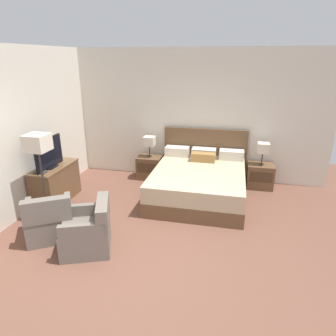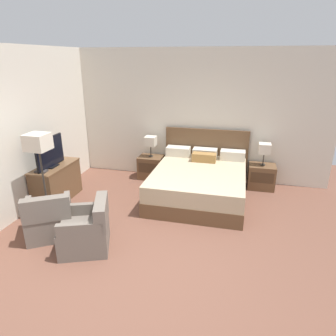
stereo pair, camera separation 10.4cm
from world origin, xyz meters
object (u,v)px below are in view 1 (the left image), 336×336
at_px(armchair_by_window, 50,221).
at_px(armchair_companion, 89,231).
at_px(bed, 199,182).
at_px(table_lamp_left, 149,141).
at_px(dresser, 56,183).
at_px(nightstand_right, 260,176).
at_px(floor_lamp, 38,149).
at_px(tv, 49,154).
at_px(nightstand_left, 150,167).
at_px(book_red_cover, 40,172).
at_px(table_lamp_right, 263,148).

xyz_separation_m(armchair_by_window, armchair_companion, (0.73, -0.16, 0.00)).
bearing_deg(armchair_companion, bed, 57.60).
distance_m(table_lamp_left, dresser, 2.20).
bearing_deg(nightstand_right, floor_lamp, -148.85).
distance_m(table_lamp_left, tv, 2.20).
relative_size(nightstand_left, nightstand_right, 1.00).
distance_m(bed, book_red_cover, 2.99).
distance_m(nightstand_left, floor_lamp, 2.74).
bearing_deg(table_lamp_left, dresser, -133.22).
height_order(bed, armchair_companion, bed).
bearing_deg(armchair_by_window, armchair_companion, -11.94).
relative_size(bed, armchair_companion, 2.38).
distance_m(nightstand_right, book_red_cover, 4.42).
bearing_deg(table_lamp_right, table_lamp_left, 180.00).
xyz_separation_m(bed, book_red_cover, (-2.72, -1.17, 0.41)).
relative_size(bed, nightstand_right, 3.83).
bearing_deg(floor_lamp, book_red_cover, 130.09).
distance_m(armchair_companion, floor_lamp, 1.63).
relative_size(table_lamp_right, armchair_by_window, 0.50).
xyz_separation_m(table_lamp_left, book_red_cover, (-1.48, -1.92, -0.14)).
bearing_deg(table_lamp_left, table_lamp_right, 0.00).
bearing_deg(table_lamp_right, nightstand_left, -179.97).
xyz_separation_m(book_red_cover, armchair_companion, (1.37, -0.96, -0.45)).
height_order(book_red_cover, floor_lamp, floor_lamp).
height_order(bed, table_lamp_left, bed).
bearing_deg(bed, nightstand_right, 31.42).
height_order(table_lamp_right, armchair_companion, table_lamp_right).
xyz_separation_m(table_lamp_left, armchair_companion, (-0.11, -2.88, -0.60)).
relative_size(nightstand_right, armchair_by_window, 0.59).
distance_m(tv, armchair_companion, 1.97).
distance_m(book_red_cover, floor_lamp, 0.68).
distance_m(table_lamp_right, floor_lamp, 4.34).
bearing_deg(book_red_cover, nightstand_left, 52.41).
distance_m(nightstand_left, armchair_by_window, 2.85).
height_order(bed, dresser, bed).
relative_size(bed, table_lamp_left, 4.48).
relative_size(tv, armchair_by_window, 0.84).
xyz_separation_m(bed, table_lamp_right, (1.24, 0.76, 0.56)).
relative_size(nightstand_left, floor_lamp, 0.36).
xyz_separation_m(nightstand_left, table_lamp_left, (0.00, 0.00, 0.62)).
xyz_separation_m(table_lamp_right, armchair_by_window, (-3.32, -2.72, -0.60)).
relative_size(dresser, armchair_by_window, 1.15).
relative_size(book_red_cover, armchair_by_window, 0.21).
xyz_separation_m(book_red_cover, floor_lamp, (0.26, -0.31, 0.55)).
bearing_deg(tv, dresser, 91.85).
bearing_deg(floor_lamp, armchair_by_window, -52.45).
relative_size(nightstand_right, floor_lamp, 0.36).
bearing_deg(table_lamp_right, bed, -148.53).
distance_m(tv, floor_lamp, 0.71).
bearing_deg(armchair_companion, table_lamp_left, 87.85).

